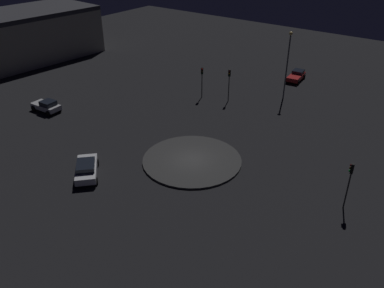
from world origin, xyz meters
The scene contains 10 objects.
ground_plane centered at (0.00, 0.00, 0.00)m, with size 118.15×118.15×0.00m, color black.
roundabout_island centered at (0.00, 0.00, 0.10)m, with size 9.99×9.99×0.20m, color #383838.
car_white centered at (-8.03, 6.48, 0.77)m, with size 4.48×4.59×1.47m.
car_red centered at (27.92, 1.14, 0.72)m, with size 4.12×2.29×1.38m.
car_silver centered at (-1.42, 21.84, 0.77)m, with size 2.19×3.96×1.51m.
traffic_light_south centered at (1.67, -14.71, 3.11)m, with size 0.32×0.37×4.38m.
traffic_light_northeast centered at (13.98, 8.74, 3.01)m, with size 0.40×0.37×4.23m.
traffic_light_east centered at (15.03, 5.15, 3.11)m, with size 0.39×0.36×4.39m.
streetlamp_east centered at (20.46, -0.29, 5.36)m, with size 0.44×0.44×8.98m.
store_building centered at (6.56, 43.34, 4.03)m, with size 31.48×14.77×8.06m.
Camera 1 is at (-27.36, -20.36, 21.31)m, focal length 37.23 mm.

